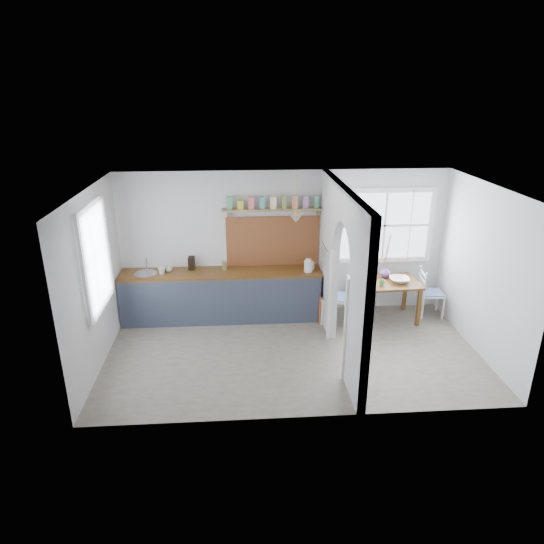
{
  "coord_description": "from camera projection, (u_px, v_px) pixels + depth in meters",
  "views": [
    {
      "loc": [
        -0.8,
        -6.64,
        3.92
      ],
      "look_at": [
        -0.29,
        0.53,
        1.16
      ],
      "focal_mm": 32.0,
      "sensor_mm": 36.0,
      "label": 1
    }
  ],
  "objects": [
    {
      "name": "counter",
      "position": [
        222.0,
        294.0,
        8.64
      ],
      "size": [
        3.5,
        0.6,
        0.9
      ],
      "color": "brown",
      "rests_on": "floor"
    },
    {
      "name": "nook_window",
      "position": [
        385.0,
        226.0,
        8.64
      ],
      "size": [
        1.76,
        0.1,
        1.3
      ],
      "primitive_type": null,
      "color": "white",
      "rests_on": "walls"
    },
    {
      "name": "chair_left",
      "position": [
        336.0,
        296.0,
        8.48
      ],
      "size": [
        0.57,
        0.57,
        0.97
      ],
      "primitive_type": null,
      "rotation": [
        0.0,
        0.0,
        -1.93
      ],
      "color": "white",
      "rests_on": "floor"
    },
    {
      "name": "table_cup",
      "position": [
        382.0,
        283.0,
        8.3
      ],
      "size": [
        0.15,
        0.15,
        0.1
      ],
      "primitive_type": "imported",
      "rotation": [
        0.0,
        0.0,
        -0.43
      ],
      "color": "#679564",
      "rests_on": "dining_table"
    },
    {
      "name": "walls",
      "position": [
        294.0,
        276.0,
        7.17
      ],
      "size": [
        5.81,
        3.21,
        2.6
      ],
      "color": "silver",
      "rests_on": "floor"
    },
    {
      "name": "towel_magenta",
      "position": [
        320.0,
        309.0,
        8.49
      ],
      "size": [
        0.02,
        0.03,
        0.53
      ],
      "primitive_type": "cube",
      "color": "#CC175B",
      "rests_on": "counter"
    },
    {
      "name": "chair_right",
      "position": [
        432.0,
        292.0,
        8.75
      ],
      "size": [
        0.45,
        0.45,
        0.89
      ],
      "primitive_type": null,
      "rotation": [
        0.0,
        0.0,
        1.46
      ],
      "color": "white",
      "rests_on": "floor"
    },
    {
      "name": "bowl",
      "position": [
        399.0,
        280.0,
        8.46
      ],
      "size": [
        0.36,
        0.36,
        0.08
      ],
      "primitive_type": "imported",
      "rotation": [
        0.0,
        0.0,
        -0.07
      ],
      "color": "white",
      "rests_on": "dining_table"
    },
    {
      "name": "kitchen_window",
      "position": [
        93.0,
        258.0,
        6.86
      ],
      "size": [
        0.1,
        1.16,
        1.5
      ],
      "primitive_type": null,
      "color": "white",
      "rests_on": "walls"
    },
    {
      "name": "ceiling",
      "position": [
        296.0,
        189.0,
        6.71
      ],
      "size": [
        5.8,
        3.2,
        0.01
      ],
      "primitive_type": "cube",
      "color": "silver",
      "rests_on": "walls"
    },
    {
      "name": "kettle",
      "position": [
        308.0,
        265.0,
        8.41
      ],
      "size": [
        0.22,
        0.19,
        0.24
      ],
      "primitive_type": null,
      "rotation": [
        0.0,
        0.0,
        0.16
      ],
      "color": "white",
      "rests_on": "counter"
    },
    {
      "name": "partition",
      "position": [
        340.0,
        264.0,
        7.22
      ],
      "size": [
        0.12,
        3.2,
        2.6
      ],
      "color": "silver",
      "rests_on": "floor"
    },
    {
      "name": "knife_block",
      "position": [
        192.0,
        263.0,
        8.53
      ],
      "size": [
        0.11,
        0.15,
        0.23
      ],
      "primitive_type": "cube",
      "rotation": [
        0.0,
        0.0,
        -0.06
      ],
      "color": "black",
      "rests_on": "counter"
    },
    {
      "name": "floor",
      "position": [
        293.0,
        352.0,
        7.64
      ],
      "size": [
        5.8,
        3.2,
        0.01
      ],
      "primitive_type": "cube",
      "color": "gray",
      "rests_on": "ground"
    },
    {
      "name": "sink",
      "position": [
        146.0,
        274.0,
        8.37
      ],
      "size": [
        0.4,
        0.4,
        0.02
      ],
      "primitive_type": "cylinder",
      "color": "#B6B8BF",
      "rests_on": "counter"
    },
    {
      "name": "mug_b",
      "position": [
        169.0,
        269.0,
        8.45
      ],
      "size": [
        0.14,
        0.14,
        0.1
      ],
      "primitive_type": "imported",
      "rotation": [
        0.0,
        0.0,
        0.11
      ],
      "color": "silver",
      "rests_on": "counter"
    },
    {
      "name": "vase",
      "position": [
        385.0,
        272.0,
        8.65
      ],
      "size": [
        0.24,
        0.24,
        0.2
      ],
      "primitive_type": "imported",
      "rotation": [
        0.0,
        0.0,
        -0.33
      ],
      "color": "#683F81",
      "rests_on": "dining_table"
    },
    {
      "name": "shelf",
      "position": [
        273.0,
        206.0,
        8.29
      ],
      "size": [
        1.75,
        0.2,
        0.21
      ],
      "color": "#876D50",
      "rests_on": "walls"
    },
    {
      "name": "towel_orange",
      "position": [
        320.0,
        311.0,
        8.47
      ],
      "size": [
        0.02,
        0.03,
        0.53
      ],
      "primitive_type": "cube",
      "color": "orange",
      "rests_on": "counter"
    },
    {
      "name": "backsplash",
      "position": [
        273.0,
        241.0,
        8.61
      ],
      "size": [
        1.65,
        0.03,
        0.9
      ],
      "primitive_type": "cube",
      "color": "brown",
      "rests_on": "walls"
    },
    {
      "name": "jar",
      "position": [
        224.0,
        266.0,
        8.52
      ],
      "size": [
        0.12,
        0.12,
        0.15
      ],
      "primitive_type": "cylinder",
      "rotation": [
        0.0,
        0.0,
        -0.33
      ],
      "color": "olive",
      "rests_on": "counter"
    },
    {
      "name": "pendant_lamp",
      "position": [
        296.0,
        218.0,
        8.05
      ],
      "size": [
        0.26,
        0.26,
        0.16
      ],
      "primitive_type": "cone",
      "color": "beige",
      "rests_on": "ceiling"
    },
    {
      "name": "utensil_rail",
      "position": [
        325.0,
        246.0,
        8.0
      ],
      "size": [
        0.02,
        0.5,
        0.02
      ],
      "primitive_type": "cylinder",
      "rotation": [
        1.57,
        0.0,
        0.0
      ],
      "color": "#B6B8BF",
      "rests_on": "partition"
    },
    {
      "name": "mug_a",
      "position": [
        162.0,
        271.0,
        8.34
      ],
      "size": [
        0.16,
        0.16,
        0.12
      ],
      "primitive_type": "imported",
      "rotation": [
        0.0,
        0.0,
        -0.32
      ],
      "color": "white",
      "rests_on": "counter"
    },
    {
      "name": "plate",
      "position": [
        362.0,
        282.0,
        8.47
      ],
      "size": [
        0.23,
        0.23,
        0.01
      ],
      "primitive_type": "cylinder",
      "rotation": [
        0.0,
        0.0,
        0.34
      ],
      "color": "black",
      "rests_on": "dining_table"
    },
    {
      "name": "dining_table",
      "position": [
        384.0,
        300.0,
        8.63
      ],
      "size": [
        1.19,
        0.82,
        0.72
      ],
      "primitive_type": null,
      "rotation": [
        0.0,
        0.0,
        0.04
      ],
      "color": "brown",
      "rests_on": "floor"
    }
  ]
}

